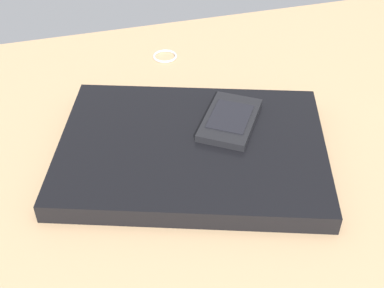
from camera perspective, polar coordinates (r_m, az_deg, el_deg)
desk_surface at (r=61.20cm, az=6.26°, el=-4.54°), size 120.00×80.00×3.00cm
laptop_closed at (r=61.50cm, az=0.00°, el=-0.58°), size 37.10×31.67×2.37cm
cell_phone_on_laptop at (r=63.46cm, az=4.21°, el=2.72°), size 10.39×11.45×1.05cm
key_ring at (r=81.43cm, az=-3.01°, el=9.71°), size 3.79×3.79×0.36cm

